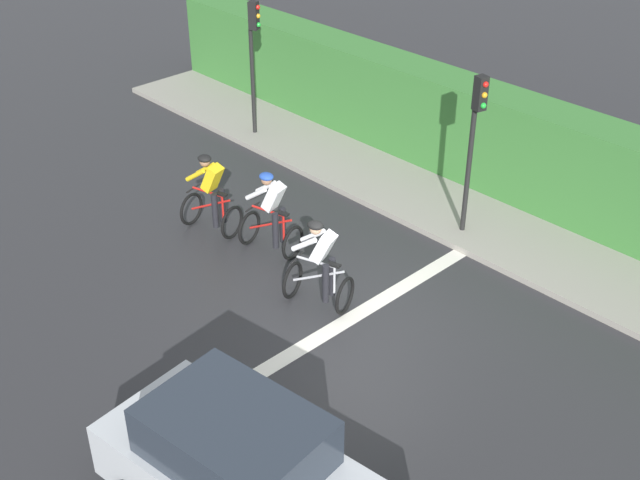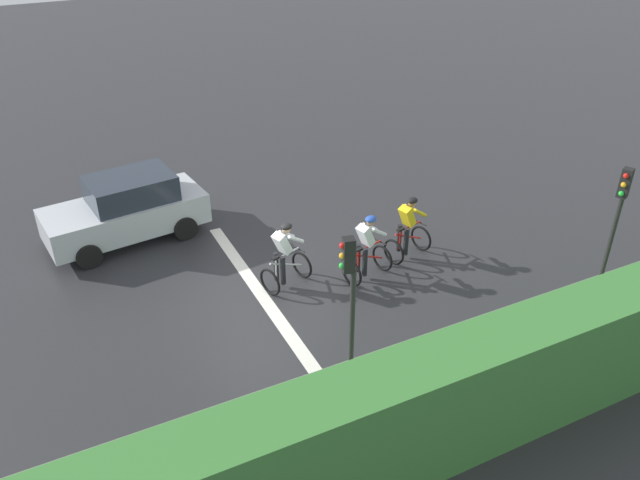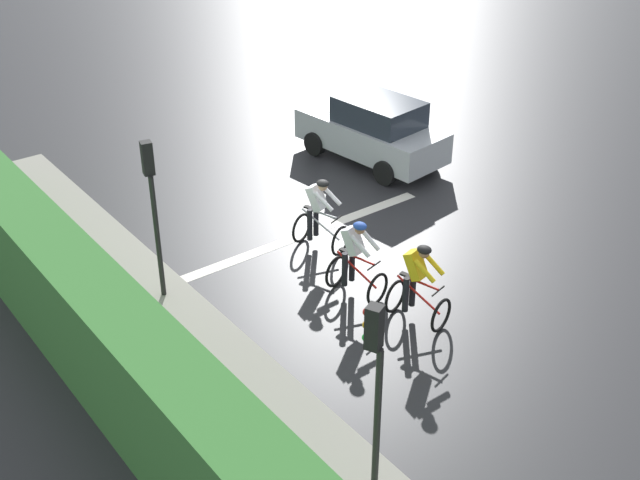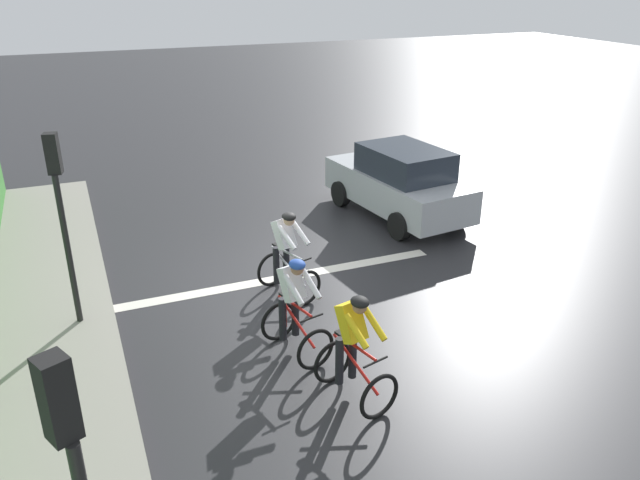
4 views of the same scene
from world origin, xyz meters
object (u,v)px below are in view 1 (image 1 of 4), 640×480
(cyclist_lead, at_px, (211,196))
(traffic_light_near_crossing, at_px, (475,133))
(car_silver, at_px, (248,477))
(traffic_light_far_junction, at_px, (254,49))
(cyclist_second, at_px, (272,215))
(cyclist_mid, at_px, (320,266))

(cyclist_lead, distance_m, traffic_light_near_crossing, 5.19)
(car_silver, bearing_deg, traffic_light_near_crossing, 18.23)
(cyclist_lead, relative_size, car_silver, 0.39)
(car_silver, xyz_separation_m, traffic_light_far_junction, (7.60, 8.91, 1.35))
(car_silver, bearing_deg, traffic_light_far_junction, 49.54)
(cyclist_second, bearing_deg, cyclist_mid, -106.04)
(cyclist_lead, xyz_separation_m, traffic_light_far_junction, (3.53, 2.84, 1.43))
(car_silver, bearing_deg, cyclist_lead, 56.14)
(cyclist_second, distance_m, car_silver, 6.44)
(cyclist_second, xyz_separation_m, traffic_light_near_crossing, (3.11, -2.20, 1.43))
(cyclist_lead, bearing_deg, car_silver, -123.86)
(cyclist_second, bearing_deg, traffic_light_near_crossing, -35.24)
(cyclist_lead, height_order, traffic_light_far_junction, traffic_light_far_junction)
(cyclist_mid, xyz_separation_m, car_silver, (-3.89, -2.79, 0.08))
(cyclist_mid, bearing_deg, cyclist_second, 73.96)
(cyclist_mid, distance_m, traffic_light_near_crossing, 3.93)
(cyclist_mid, distance_m, traffic_light_far_junction, 7.29)
(cyclist_second, height_order, cyclist_mid, same)
(car_silver, xyz_separation_m, traffic_light_near_crossing, (7.54, 2.48, 1.35))
(cyclist_lead, height_order, car_silver, car_silver)
(cyclist_second, distance_m, cyclist_mid, 1.96)
(cyclist_lead, bearing_deg, cyclist_second, -75.40)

